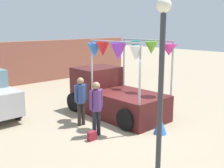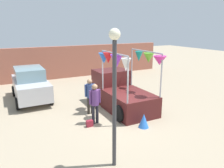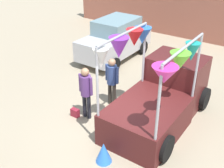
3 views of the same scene
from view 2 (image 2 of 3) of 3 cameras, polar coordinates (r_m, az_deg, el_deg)
The scene contains 9 objects.
ground_plane at distance 10.41m, azimuth 1.41°, elevation -8.64°, with size 60.00×60.00×0.00m, color gray.
vendor_truck at distance 11.50m, azimuth 1.93°, elevation -1.52°, with size 2.47×4.13×3.02m.
parked_car at distance 13.31m, azimuth -20.54°, elevation -0.04°, with size 1.88×4.00×1.88m.
person_customer at distance 9.43m, azimuth -4.49°, elevation -4.12°, with size 0.53×0.34×1.79m.
person_vendor at distance 10.50m, azimuth -5.78°, elevation -2.31°, with size 0.53×0.34×1.75m.
handbag at distance 9.49m, azimuth -5.87°, elevation -10.22°, with size 0.28×0.16×0.28m, color maroon.
street_lamp at distance 6.07m, azimuth 0.65°, elevation 0.70°, with size 0.32×0.32×4.11m.
brick_boundary_wall at distance 18.38m, azimuth -12.59°, elevation 5.57°, with size 18.00×0.36×2.60m, color #9E5947.
folded_kite_bundle_azure at distance 9.41m, azimuth 8.30°, elevation -9.46°, with size 0.44×0.44×0.60m, color blue.
Camera 2 is at (-4.63, -8.36, 4.15)m, focal length 35.00 mm.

